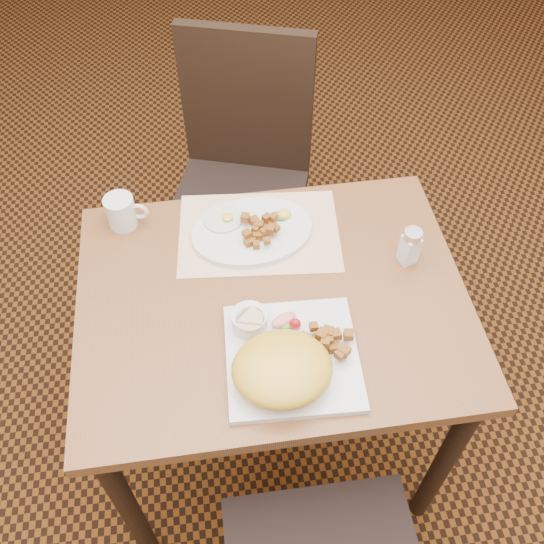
{
  "coord_description": "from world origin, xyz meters",
  "views": [
    {
      "loc": [
        -0.12,
        -0.82,
        1.87
      ],
      "look_at": [
        0.0,
        0.02,
        0.82
      ],
      "focal_mm": 40.0,
      "sensor_mm": 36.0,
      "label": 1
    }
  ],
  "objects_px": {
    "table": "(273,323)",
    "plate_oval": "(252,231)",
    "salt_shaker": "(410,246)",
    "plate_square": "(292,357)",
    "coffee_mug": "(122,212)",
    "chair_far": "(242,169)"
  },
  "relations": [
    {
      "from": "table",
      "to": "plate_oval",
      "type": "distance_m",
      "value": 0.23
    },
    {
      "from": "table",
      "to": "salt_shaker",
      "type": "xyz_separation_m",
      "value": [
        0.34,
        0.06,
        0.16
      ]
    },
    {
      "from": "plate_square",
      "to": "coffee_mug",
      "type": "distance_m",
      "value": 0.58
    },
    {
      "from": "plate_square",
      "to": "plate_oval",
      "type": "bearing_deg",
      "value": 96.15
    },
    {
      "from": "salt_shaker",
      "to": "coffee_mug",
      "type": "relative_size",
      "value": 0.94
    },
    {
      "from": "plate_oval",
      "to": "coffee_mug",
      "type": "relative_size",
      "value": 2.85
    },
    {
      "from": "plate_square",
      "to": "plate_oval",
      "type": "xyz_separation_m",
      "value": [
        -0.04,
        0.37,
        0.0
      ]
    },
    {
      "from": "plate_oval",
      "to": "plate_square",
      "type": "bearing_deg",
      "value": -83.85
    },
    {
      "from": "chair_far",
      "to": "salt_shaker",
      "type": "bearing_deg",
      "value": 136.2
    },
    {
      "from": "plate_oval",
      "to": "salt_shaker",
      "type": "bearing_deg",
      "value": -20.88
    },
    {
      "from": "plate_oval",
      "to": "salt_shaker",
      "type": "height_order",
      "value": "salt_shaker"
    },
    {
      "from": "table",
      "to": "plate_square",
      "type": "distance_m",
      "value": 0.21
    },
    {
      "from": "chair_far",
      "to": "salt_shaker",
      "type": "xyz_separation_m",
      "value": [
        0.34,
        -0.62,
        0.26
      ]
    },
    {
      "from": "table",
      "to": "plate_oval",
      "type": "xyz_separation_m",
      "value": [
        -0.02,
        0.2,
        0.12
      ]
    },
    {
      "from": "plate_oval",
      "to": "salt_shaker",
      "type": "distance_m",
      "value": 0.39
    },
    {
      "from": "coffee_mug",
      "to": "plate_oval",
      "type": "bearing_deg",
      "value": -14.82
    },
    {
      "from": "plate_square",
      "to": "salt_shaker",
      "type": "xyz_separation_m",
      "value": [
        0.32,
        0.23,
        0.04
      ]
    },
    {
      "from": "chair_far",
      "to": "salt_shaker",
      "type": "relative_size",
      "value": 9.7
    },
    {
      "from": "plate_square",
      "to": "table",
      "type": "bearing_deg",
      "value": 95.67
    },
    {
      "from": "coffee_mug",
      "to": "chair_far",
      "type": "bearing_deg",
      "value": 49.92
    },
    {
      "from": "chair_far",
      "to": "plate_oval",
      "type": "distance_m",
      "value": 0.53
    },
    {
      "from": "plate_oval",
      "to": "coffee_mug",
      "type": "height_order",
      "value": "coffee_mug"
    }
  ]
}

